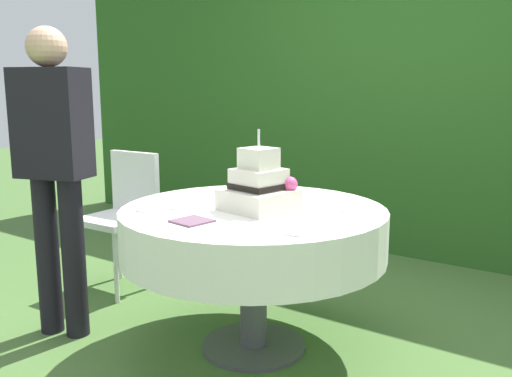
{
  "coord_description": "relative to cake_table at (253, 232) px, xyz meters",
  "views": [
    {
      "loc": [
        1.5,
        -2.11,
        1.3
      ],
      "look_at": [
        0.02,
        -0.01,
        0.83
      ],
      "focal_mm": 38.26,
      "sensor_mm": 36.0,
      "label": 1
    }
  ],
  "objects": [
    {
      "name": "foliage_hedge",
      "position": [
        0.0,
        2.14,
        0.53
      ],
      "size": [
        6.89,
        0.44,
        2.27
      ],
      "primitive_type": "cube",
      "color": "#28561E",
      "rests_on": "ground_plane"
    },
    {
      "name": "cake_table",
      "position": [
        0.0,
        0.0,
        0.0
      ],
      "size": [
        1.29,
        1.29,
        0.73
      ],
      "color": "#4C4C51",
      "rests_on": "ground_plane"
    },
    {
      "name": "ground_plane",
      "position": [
        0.0,
        0.0,
        -0.6
      ],
      "size": [
        20.0,
        20.0,
        0.0
      ],
      "primitive_type": "plane",
      "color": "#476B33"
    },
    {
      "name": "serving_plate_near",
      "position": [
        0.41,
        0.21,
        0.13
      ],
      "size": [
        0.14,
        0.14,
        0.01
      ],
      "primitive_type": "cylinder",
      "color": "white",
      "rests_on": "cake_table"
    },
    {
      "name": "standing_person",
      "position": [
        -0.93,
        -0.44,
        0.32
      ],
      "size": [
        0.4,
        0.3,
        1.6
      ],
      "color": "black",
      "rests_on": "ground_plane"
    },
    {
      "name": "garden_chair",
      "position": [
        -1.19,
        0.24,
        -0.06
      ],
      "size": [
        0.41,
        0.41,
        0.89
      ],
      "color": "white",
      "rests_on": "ground_plane"
    },
    {
      "name": "serving_plate_left",
      "position": [
        -0.38,
        -0.33,
        0.13
      ],
      "size": [
        0.11,
        0.11,
        0.01
      ],
      "primitive_type": "cylinder",
      "color": "white",
      "rests_on": "cake_table"
    },
    {
      "name": "wedding_cake",
      "position": [
        0.05,
        -0.02,
        0.23
      ],
      "size": [
        0.34,
        0.34,
        0.39
      ],
      "color": "silver",
      "rests_on": "cake_table"
    },
    {
      "name": "serving_plate_far",
      "position": [
        0.42,
        -0.29,
        0.13
      ],
      "size": [
        0.11,
        0.11,
        0.01
      ],
      "primitive_type": "cylinder",
      "color": "white",
      "rests_on": "cake_table"
    },
    {
      "name": "napkin_stack",
      "position": [
        -0.05,
        -0.39,
        0.13
      ],
      "size": [
        0.17,
        0.17,
        0.01
      ],
      "primitive_type": "cube",
      "rotation": [
        0.0,
        0.0,
        -0.15
      ],
      "color": "#6B4C60",
      "rests_on": "cake_table"
    },
    {
      "name": "serving_plate_right",
      "position": [
        -0.27,
        -0.2,
        0.13
      ],
      "size": [
        0.13,
        0.13,
        0.01
      ],
      "primitive_type": "cylinder",
      "color": "white",
      "rests_on": "cake_table"
    }
  ]
}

